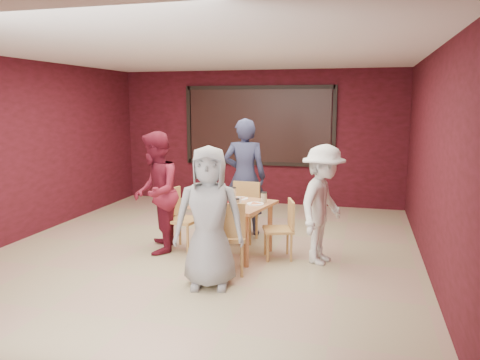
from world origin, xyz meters
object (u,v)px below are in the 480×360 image
(dining_table, at_px, (234,209))
(chair_right, at_px, (283,226))
(chair_left, at_px, (179,215))
(chair_back, at_px, (244,208))
(chair_front, at_px, (227,233))
(diner_left, at_px, (156,193))
(diner_back, at_px, (245,177))
(diner_right, at_px, (323,205))
(diner_front, at_px, (209,217))

(dining_table, relative_size, chair_right, 1.38)
(chair_left, bearing_deg, chair_back, 41.19)
(chair_right, bearing_deg, chair_front, -125.47)
(chair_left, bearing_deg, diner_left, -144.32)
(diner_back, relative_size, diner_right, 1.18)
(diner_left, distance_m, diner_right, 2.35)
(diner_back, bearing_deg, dining_table, 89.63)
(chair_left, height_order, diner_left, diner_left)
(chair_back, xyz_separation_m, diner_left, (-1.07, -0.89, 0.36))
(chair_front, height_order, chair_right, chair_front)
(dining_table, height_order, chair_front, chair_front)
(dining_table, xyz_separation_m, diner_front, (0.03, -1.19, 0.17))
(chair_back, distance_m, diner_right, 1.51)
(chair_back, bearing_deg, diner_back, 102.75)
(chair_right, bearing_deg, diner_left, -174.54)
(diner_front, relative_size, diner_right, 1.04)
(dining_table, relative_size, chair_back, 1.25)
(chair_back, distance_m, chair_left, 1.07)
(chair_back, bearing_deg, dining_table, -85.95)
(diner_front, bearing_deg, diner_left, 125.30)
(dining_table, distance_m, diner_front, 1.20)
(chair_right, xyz_separation_m, diner_back, (-0.82, 1.07, 0.48))
(diner_back, xyz_separation_m, diner_right, (1.35, -1.11, -0.15))
(diner_left, bearing_deg, chair_right, 76.65)
(diner_front, bearing_deg, chair_right, 48.87)
(diner_back, distance_m, diner_left, 1.59)
(diner_back, relative_size, diner_left, 1.09)
(chair_back, bearing_deg, diner_front, -87.64)
(dining_table, bearing_deg, diner_left, -172.58)
(chair_front, bearing_deg, dining_table, 98.84)
(chair_back, distance_m, diner_left, 1.44)
(chair_back, height_order, chair_right, chair_back)
(chair_right, bearing_deg, diner_back, 127.48)
(chair_front, bearing_deg, chair_right, 54.53)
(chair_left, relative_size, diner_right, 0.56)
(diner_left, bearing_deg, diner_back, 122.59)
(diner_front, height_order, diner_back, diner_back)
(chair_front, distance_m, chair_back, 1.53)
(chair_right, distance_m, diner_back, 1.43)
(chair_front, distance_m, diner_back, 1.93)
(chair_right, bearing_deg, dining_table, -177.78)
(dining_table, bearing_deg, diner_right, -0.81)
(diner_right, bearing_deg, diner_front, 151.48)
(chair_left, relative_size, diner_front, 0.54)
(diner_right, bearing_deg, chair_right, 102.39)
(dining_table, height_order, chair_left, same)
(chair_left, distance_m, chair_right, 1.54)
(chair_right, bearing_deg, chair_left, 179.31)
(diner_front, xyz_separation_m, diner_back, (-0.16, 2.28, 0.12))
(chair_right, distance_m, diner_front, 1.43)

